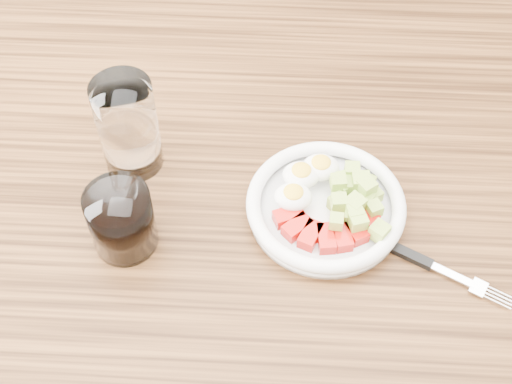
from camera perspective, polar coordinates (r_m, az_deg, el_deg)
dining_table at (r=1.00m, az=0.54°, el=-4.96°), size 1.50×0.90×0.77m
bowl at (r=0.90m, az=5.62°, el=-0.95°), size 0.20×0.20×0.05m
fork at (r=0.89m, az=12.71°, el=-5.20°), size 0.18×0.10×0.01m
water_glass at (r=0.93m, az=-10.22°, el=5.19°), size 0.08×0.08×0.14m
coffee_glass at (r=0.87m, az=-10.71°, el=-2.25°), size 0.08×0.08×0.09m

